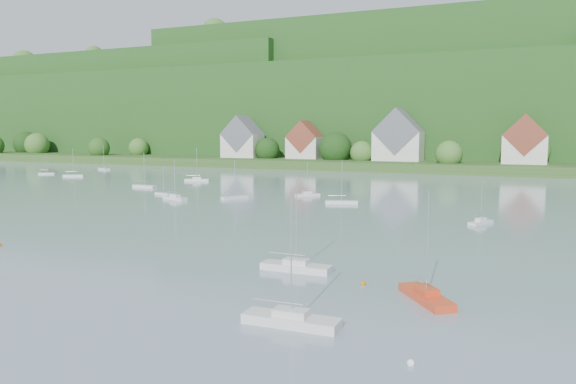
{
  "coord_description": "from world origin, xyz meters",
  "views": [
    {
      "loc": [
        45.86,
        -2.42,
        13.42
      ],
      "look_at": [
        12.43,
        75.0,
        4.0
      ],
      "focal_mm": 34.56,
      "sensor_mm": 36.0,
      "label": 1
    }
  ],
  "objects": [
    {
      "name": "village_building_2",
      "position": [
        5.0,
        188.0,
        10.27
      ],
      "size": [
        16.0,
        11.44,
        18.0
      ],
      "color": "beige",
      "rests_on": "far_shore_strip"
    },
    {
      "name": "village_building_3",
      "position": [
        45.0,
        186.0,
        9.43
      ],
      "size": [
        13.0,
        10.4,
        15.5
      ],
      "color": "beige",
      "rests_on": "far_shore_strip"
    },
    {
      "name": "village_building_0",
      "position": [
        -55.0,
        187.0,
        9.51
      ],
      "size": [
        14.0,
        10.4,
        16.0
      ],
      "color": "beige",
      "rests_on": "far_shore_strip"
    },
    {
      "name": "mooring_buoy_4",
      "position": [
        40.26,
        28.36,
        0.0
      ],
      "size": [
        0.46,
        0.46,
        0.46
      ],
      "primitive_type": "sphere",
      "color": "white",
      "rests_on": "ground"
    },
    {
      "name": "near_sailboat_3",
      "position": [
        26.01,
        45.55,
        0.47
      ],
      "size": [
        6.89,
        2.01,
        9.26
      ],
      "rotation": [
        0.0,
        0.0,
        0.01
      ],
      "color": "silver",
      "rests_on": "ground"
    },
    {
      "name": "mooring_buoy_2",
      "position": [
        33.2,
        43.42,
        0.0
      ],
      "size": [
        0.45,
        0.45,
        0.45
      ],
      "primitive_type": "sphere",
      "color": "#D76F00",
      "rests_on": "ground"
    },
    {
      "name": "near_sailboat_5",
      "position": [
        39.02,
        40.97,
        0.46
      ],
      "size": [
        5.3,
        6.31,
        8.77
      ],
      "rotation": [
        0.0,
        0.0,
        -0.94
      ],
      "color": "red",
      "rests_on": "ground"
    },
    {
      "name": "far_shore_strip",
      "position": [
        0.0,
        200.0,
        1.5
      ],
      "size": [
        600.0,
        60.0,
        3.0
      ],
      "primitive_type": "cube",
      "color": "#2B4D1D",
      "rests_on": "ground"
    },
    {
      "name": "forested_ridge",
      "position": [
        0.39,
        268.57,
        22.89
      ],
      "size": [
        620.0,
        181.22,
        69.89
      ],
      "color": "#153F14",
      "rests_on": "ground"
    },
    {
      "name": "near_sailboat_4",
      "position": [
        31.4,
        31.61,
        0.47
      ],
      "size": [
        6.87,
        2.04,
        9.22
      ],
      "rotation": [
        0.0,
        0.0,
        0.02
      ],
      "color": "silver",
      "rests_on": "ground"
    },
    {
      "name": "far_sailboat_cluster",
      "position": [
        8.73,
        117.14,
        0.37
      ],
      "size": [
        201.89,
        69.46,
        8.71
      ],
      "color": "silver",
      "rests_on": "ground"
    },
    {
      "name": "village_building_1",
      "position": [
        -30.0,
        189.0,
        8.75
      ],
      "size": [
        12.0,
        9.36,
        14.0
      ],
      "color": "beige",
      "rests_on": "far_shore_strip"
    }
  ]
}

